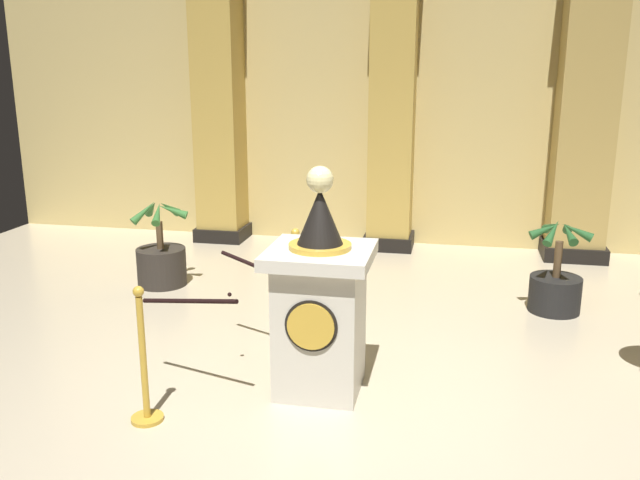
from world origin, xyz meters
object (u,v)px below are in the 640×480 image
(pedestal_clock, at_px, (320,305))
(potted_palm_right, at_px, (555,285))
(stanchion_far, at_px, (144,375))
(stanchion_near, at_px, (296,298))
(potted_palm_left, at_px, (161,261))

(pedestal_clock, height_order, potted_palm_right, pedestal_clock)
(stanchion_far, relative_size, potted_palm_right, 0.99)
(potted_palm_right, bearing_deg, stanchion_far, -137.18)
(stanchion_near, relative_size, stanchion_far, 1.02)
(pedestal_clock, height_order, potted_palm_left, pedestal_clock)
(stanchion_near, height_order, potted_palm_right, stanchion_near)
(pedestal_clock, bearing_deg, stanchion_far, -146.76)
(stanchion_near, height_order, stanchion_far, stanchion_near)
(stanchion_near, bearing_deg, potted_palm_right, 24.95)
(pedestal_clock, distance_m, stanchion_far, 1.42)
(potted_palm_left, bearing_deg, pedestal_clock, -43.21)
(pedestal_clock, xyz_separation_m, potted_palm_right, (2.10, 2.26, -0.42))
(pedestal_clock, height_order, stanchion_near, pedestal_clock)
(stanchion_far, bearing_deg, potted_palm_left, 112.58)
(stanchion_near, xyz_separation_m, potted_palm_left, (-1.95, 1.19, -0.08))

